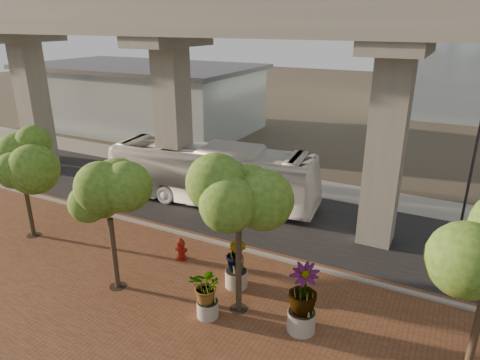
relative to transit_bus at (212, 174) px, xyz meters
The scene contains 17 objects.
ground 4.80m from the transit_bus, 33.18° to the right, with size 160.00×160.00×0.00m, color #3C372C.
brick_plaza 11.22m from the transit_bus, 70.33° to the right, with size 70.00×13.00×0.06m, color brown.
asphalt_road 4.15m from the transit_bus, ahead, with size 90.00×8.00×0.04m, color black.
curb_strip 6.04m from the transit_bus, 49.95° to the right, with size 70.00×0.25×0.16m, color gray.
far_sidewalk 6.52m from the transit_bus, 53.60° to the left, with size 90.00×3.00×0.06m, color gray.
transit_viaduct 6.67m from the transit_bus, ahead, with size 72.00×5.60×12.40m.
station_pavilion 21.23m from the transit_bus, 140.19° to the left, with size 23.00×13.00×6.30m.
transit_bus is the anchor object (origin of this frame).
fire_hydrant 6.93m from the transit_bus, 70.98° to the right, with size 0.52×0.47×1.04m.
planter_front 10.82m from the transit_bus, 59.97° to the right, with size 1.79×1.79×1.97m.
planter_right 12.19m from the transit_bus, 44.26° to the right, with size 2.44×2.44×2.60m.
planter_left 9.02m from the transit_bus, 52.79° to the right, with size 2.04×2.04×2.25m.
street_tree_far_west 10.23m from the transit_bus, 125.97° to the right, with size 3.87×3.87×6.08m.
street_tree_near_west 9.81m from the transit_bus, 83.17° to the right, with size 3.33×3.33×5.57m.
street_tree_near_east 10.97m from the transit_bus, 53.66° to the right, with size 3.65×3.65×6.54m.
streetlamp_west 8.25m from the transit_bus, 145.31° to the left, with size 0.44×1.29×8.90m.
streetlamp_east 14.13m from the transit_bus, 12.41° to the left, with size 0.40×1.17×8.08m.
Camera 1 is at (8.76, -17.99, 10.32)m, focal length 32.00 mm.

